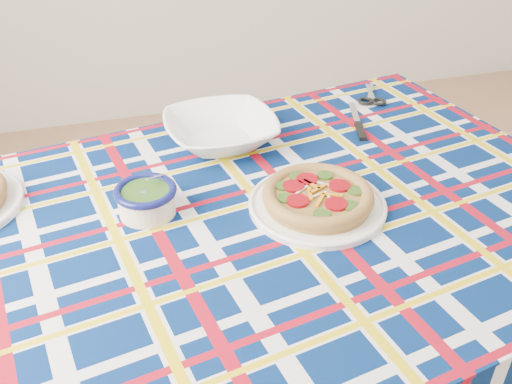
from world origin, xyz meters
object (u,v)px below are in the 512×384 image
object	(u,v)px
dining_table	(237,252)
main_focaccia_plate	(318,196)
serving_bowl	(221,131)
pesto_bowl	(146,198)

from	to	relation	value
dining_table	main_focaccia_plate	bearing A→B (deg)	-8.34
main_focaccia_plate	serving_bowl	world-z (taller)	serving_bowl
serving_bowl	pesto_bowl	bearing A→B (deg)	-130.73
dining_table	serving_bowl	world-z (taller)	serving_bowl
serving_bowl	dining_table	bearing A→B (deg)	-98.25
main_focaccia_plate	pesto_bowl	distance (m)	0.38
main_focaccia_plate	pesto_bowl	size ratio (longest dim) A/B	2.32
dining_table	pesto_bowl	world-z (taller)	pesto_bowl
dining_table	pesto_bowl	bearing A→B (deg)	143.24
dining_table	main_focaccia_plate	distance (m)	0.22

